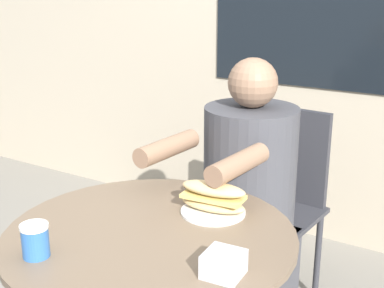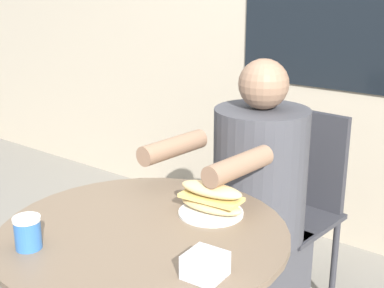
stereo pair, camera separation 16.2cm
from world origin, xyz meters
name	(u,v)px [view 1 (the left image)]	position (x,y,z in m)	size (l,w,h in m)	color
diner_chair	(280,190)	(0.00, 0.95, 0.52)	(0.41, 0.41, 0.87)	#333338
seated_diner	(242,226)	(-0.01, 0.60, 0.49)	(0.38, 0.64, 1.13)	#424247
sandwich_on_plate	(213,199)	(0.09, 0.21, 0.77)	(0.21, 0.20, 0.10)	white
drink_cup	(35,240)	(-0.17, -0.26, 0.77)	(0.07, 0.07, 0.09)	#336BB7
napkin_box	(224,264)	(0.29, -0.09, 0.75)	(0.10, 0.10, 0.06)	silver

